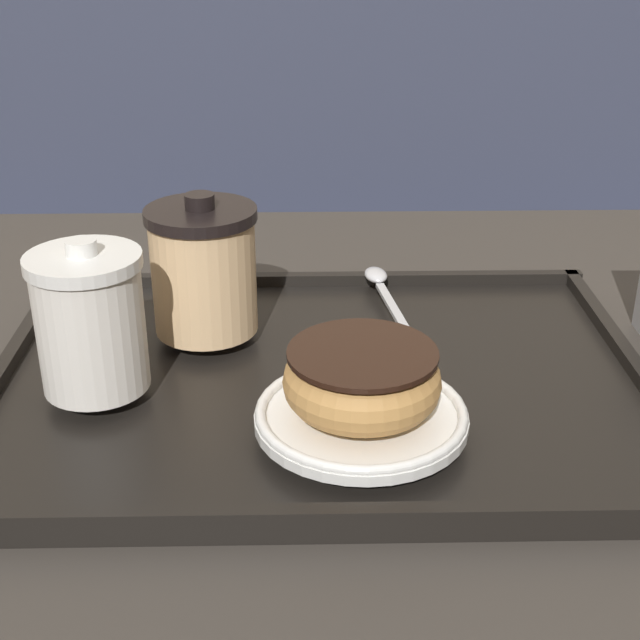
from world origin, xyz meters
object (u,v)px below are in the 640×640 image
(coffee_cup_front, at_px, (90,321))
(donut_chocolate_glazed, at_px, (362,379))
(coffee_cup_rear, at_px, (204,269))
(spoon, at_px, (382,287))

(coffee_cup_front, bearing_deg, donut_chocolate_glazed, -16.56)
(coffee_cup_front, relative_size, coffee_cup_rear, 0.98)
(coffee_cup_rear, height_order, spoon, coffee_cup_rear)
(coffee_cup_rear, distance_m, spoon, 0.19)
(coffee_cup_front, relative_size, donut_chocolate_glazed, 1.06)
(donut_chocolate_glazed, height_order, spoon, donut_chocolate_glazed)
(spoon, bearing_deg, donut_chocolate_glazed, 163.13)
(coffee_cup_front, height_order, donut_chocolate_glazed, coffee_cup_front)
(coffee_cup_rear, xyz_separation_m, spoon, (0.16, 0.08, -0.05))
(coffee_cup_rear, relative_size, spoon, 0.73)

